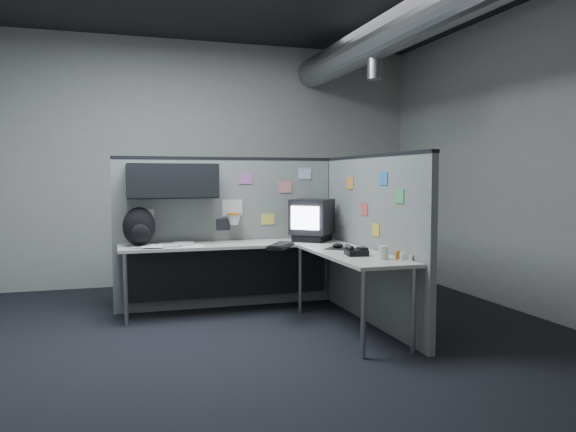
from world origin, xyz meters
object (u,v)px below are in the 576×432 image
object	(u,v)px
desk	(263,257)
keyboard	(281,246)
backpack	(139,227)
monitor	(312,219)
phone	(356,251)

from	to	relation	value
desk	keyboard	world-z (taller)	keyboard
desk	backpack	distance (m)	1.26
monitor	keyboard	xyz separation A→B (m)	(-0.48, -0.45, -0.21)
desk	monitor	xyz separation A→B (m)	(0.60, 0.24, 0.35)
monitor	phone	bearing A→B (deg)	-94.84
phone	backpack	world-z (taller)	backpack
desk	backpack	xyz separation A→B (m)	(-1.18, 0.31, 0.31)
desk	monitor	world-z (taller)	monitor
phone	keyboard	bearing A→B (deg)	141.63
keyboard	desk	bearing A→B (deg)	106.81
keyboard	phone	size ratio (longest dim) A/B	2.18
phone	backpack	size ratio (longest dim) A/B	0.56
desk	phone	bearing A→B (deg)	-57.01
keyboard	monitor	bearing A→B (deg)	30.03
desk	backpack	bearing A→B (deg)	165.27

